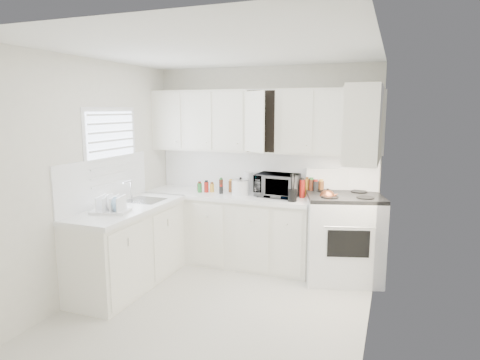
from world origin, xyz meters
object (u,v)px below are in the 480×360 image
at_px(stove, 343,225).
at_px(microwave, 277,183).
at_px(rice_cooker, 241,186).
at_px(utensil_crock, 293,187).
at_px(dish_rack, 110,203).
at_px(tea_kettle, 327,196).

bearing_deg(stove, microwave, 158.94).
bearing_deg(rice_cooker, utensil_crock, -13.12).
bearing_deg(microwave, dish_rack, -130.60).
relative_size(stove, utensil_crock, 3.82).
bearing_deg(dish_rack, stove, 16.30).
xyz_separation_m(tea_kettle, dish_rack, (-2.13, -1.21, 0.01)).
height_order(tea_kettle, utensil_crock, utensil_crock).
relative_size(rice_cooker, utensil_crock, 0.66).
distance_m(rice_cooker, dish_rack, 1.70).
bearing_deg(utensil_crock, microwave, 138.57).
distance_m(stove, tea_kettle, 0.45).
bearing_deg(rice_cooker, stove, -1.27).
xyz_separation_m(stove, rice_cooker, (-1.33, 0.01, 0.40)).
bearing_deg(rice_cooker, microwave, 6.91).
height_order(microwave, rice_cooker, microwave).
xyz_separation_m(microwave, rice_cooker, (-0.47, -0.06, -0.06)).
bearing_deg(tea_kettle, rice_cooker, 175.70).
xyz_separation_m(stove, tea_kettle, (-0.18, -0.16, 0.38)).
height_order(tea_kettle, microwave, microwave).
relative_size(stove, tea_kettle, 5.83).
relative_size(stove, dish_rack, 3.53).
xyz_separation_m(microwave, utensil_crock, (0.25, -0.22, -0.00)).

